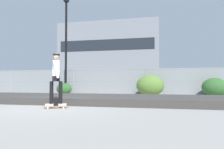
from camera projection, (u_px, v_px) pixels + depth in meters
ground_plane at (51, 108)px, 7.59m from camera, size 120.00×120.00×0.00m
gravel_berm at (78, 99)px, 10.01m from camera, size 16.46×3.70×0.29m
skateboard at (56, 106)px, 7.51m from camera, size 0.81×0.52×0.07m
skater at (56, 76)px, 7.55m from camera, size 0.70×0.62×1.84m
chain_fence at (108, 82)px, 15.65m from camera, size 26.87×0.06×1.85m
street_lamp at (66, 35)px, 15.95m from camera, size 0.44×0.44×7.16m
parked_car_near at (58, 83)px, 20.25m from camera, size 4.53×2.20×1.66m
parked_car_mid at (119, 83)px, 18.60m from camera, size 4.47×2.09×1.66m
parked_car_far at (188, 83)px, 17.56m from camera, size 4.42×1.98×1.66m
library_building at (113, 57)px, 56.01m from camera, size 23.60×15.68×14.93m
shrub_left at (64, 89)px, 15.64m from camera, size 1.10×0.90×0.85m
shrub_center at (150, 86)px, 13.92m from camera, size 1.77×1.45×1.37m
shrub_right at (215, 87)px, 13.24m from camera, size 1.51×1.24×1.17m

